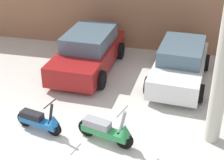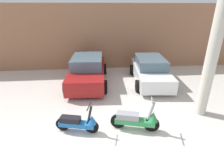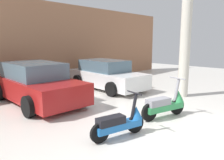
# 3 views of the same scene
# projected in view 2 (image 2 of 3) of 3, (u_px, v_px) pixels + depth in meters

# --- Properties ---
(ground_plane) EXTENTS (28.00, 28.00, 0.00)m
(ground_plane) POSITION_uv_depth(u_px,v_px,m) (115.00, 157.00, 4.67)
(ground_plane) COLOR silver
(wall_back) EXTENTS (19.60, 0.12, 3.94)m
(wall_back) POSITION_uv_depth(u_px,v_px,m) (103.00, 38.00, 10.79)
(wall_back) COLOR #9E6B4C
(wall_back) RESTS_ON ground_plane
(scooter_front_left) EXTENTS (1.38, 0.60, 0.98)m
(scooter_front_left) POSITION_uv_depth(u_px,v_px,m) (79.00, 122.00, 5.50)
(scooter_front_left) COLOR black
(scooter_front_left) RESTS_ON ground_plane
(scooter_front_right) EXTENTS (1.54, 0.70, 1.10)m
(scooter_front_right) POSITION_uv_depth(u_px,v_px,m) (137.00, 119.00, 5.58)
(scooter_front_right) COLOR black
(scooter_front_right) RESTS_ON ground_plane
(car_rear_left) EXTENTS (2.10, 4.15, 1.39)m
(car_rear_left) POSITION_uv_depth(u_px,v_px,m) (88.00, 70.00, 9.09)
(car_rear_left) COLOR maroon
(car_rear_left) RESTS_ON ground_plane
(car_rear_center) EXTENTS (2.06, 3.89, 1.28)m
(car_rear_center) POSITION_uv_depth(u_px,v_px,m) (150.00, 71.00, 9.21)
(car_rear_center) COLOR white
(car_rear_center) RESTS_ON ground_plane
(support_column_side) EXTENTS (0.39, 0.39, 3.94)m
(support_column_side) POSITION_uv_depth(u_px,v_px,m) (211.00, 63.00, 5.87)
(support_column_side) COLOR beige
(support_column_side) RESTS_ON ground_plane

